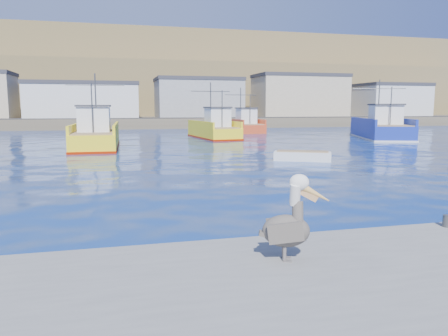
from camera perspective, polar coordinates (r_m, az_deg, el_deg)
name	(u,v)px	position (r m, az deg, el deg)	size (l,w,h in m)	color
ground	(284,220)	(13.85, 7.87, -6.73)	(260.00, 260.00, 0.00)	navy
dock_bollards	(362,227)	(11.01, 17.55, -7.40)	(36.20, 0.20, 0.30)	#4C4C4C
far_shore	(132,86)	(121.84, -11.91, 10.41)	(200.00, 81.00, 24.00)	brown
trawler_yellow_a	(96,136)	(38.98, -16.37, 4.02)	(4.95, 10.94, 6.46)	yellow
trawler_yellow_b	(214,130)	(49.11, -1.29, 5.03)	(4.59, 10.02, 6.31)	yellow
trawler_blue	(381,129)	(51.85, 19.82, 4.86)	(7.97, 12.88, 6.62)	navy
boat_orange	(244,125)	(60.63, 2.57, 5.68)	(4.61, 9.03, 6.14)	#CE431F
skiff_mid	(302,157)	(28.99, 10.22, 1.44)	(3.83, 2.81, 0.79)	silver
skiff_far	(388,130)	(64.65, 20.58, 4.61)	(3.07, 3.76, 0.79)	silver
pelican	(289,224)	(8.71, 8.45, -7.19)	(1.38, 0.81, 1.72)	#595451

